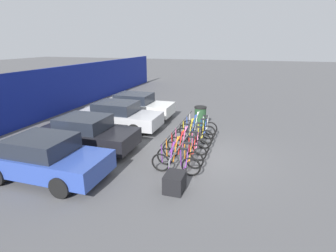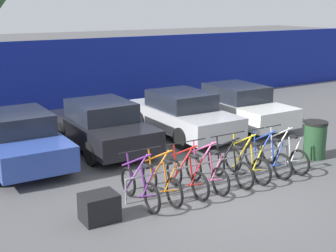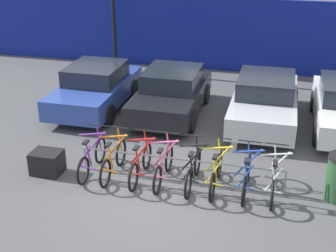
{
  "view_description": "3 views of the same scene",
  "coord_description": "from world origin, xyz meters",
  "px_view_note": "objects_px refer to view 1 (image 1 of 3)",
  "views": [
    {
      "loc": [
        -9.31,
        -1.6,
        4.21
      ],
      "look_at": [
        -0.65,
        1.12,
        1.31
      ],
      "focal_mm": 28.0,
      "sensor_mm": 36.0,
      "label": 1
    },
    {
      "loc": [
        -5.96,
        -7.6,
        4.13
      ],
      "look_at": [
        -0.43,
        1.44,
        1.34
      ],
      "focal_mm": 50.0,
      "sensor_mm": 36.0,
      "label": 2
    },
    {
      "loc": [
        2.41,
        -8.46,
        5.52
      ],
      "look_at": [
        0.06,
        0.91,
        1.23
      ],
      "focal_mm": 50.0,
      "sensor_mm": 36.0,
      "label": 3
    }
  ],
  "objects_px": {
    "cargo_crate": "(175,182)",
    "car_silver": "(118,116)",
    "bicycle_yellow": "(194,135)",
    "car_black": "(86,133)",
    "bicycle_black": "(191,139)",
    "bike_rack": "(186,138)",
    "bicycle_purple": "(176,163)",
    "bicycle_white": "(199,127)",
    "trash_bin": "(200,116)",
    "car_blue": "(46,158)",
    "bicycle_blue": "(197,130)",
    "bicycle_red": "(184,150)",
    "car_white": "(136,106)",
    "bicycle_pink": "(188,145)",
    "bicycle_orange": "(180,157)"
  },
  "relations": [
    {
      "from": "bicycle_pink",
      "to": "car_white",
      "type": "distance_m",
      "value": 5.99
    },
    {
      "from": "bicycle_purple",
      "to": "car_white",
      "type": "relative_size",
      "value": 0.4
    },
    {
      "from": "bicycle_white",
      "to": "trash_bin",
      "type": "bearing_deg",
      "value": 6.53
    },
    {
      "from": "bicycle_pink",
      "to": "bicycle_white",
      "type": "bearing_deg",
      "value": 3.1
    },
    {
      "from": "bicycle_blue",
      "to": "car_white",
      "type": "height_order",
      "value": "car_white"
    },
    {
      "from": "cargo_crate",
      "to": "car_silver",
      "type": "bearing_deg",
      "value": 42.31
    },
    {
      "from": "bicycle_pink",
      "to": "bicycle_black",
      "type": "bearing_deg",
      "value": 3.1
    },
    {
      "from": "bicycle_orange",
      "to": "bicycle_pink",
      "type": "distance_m",
      "value": 1.2
    },
    {
      "from": "car_blue",
      "to": "car_white",
      "type": "distance_m",
      "value": 7.54
    },
    {
      "from": "bicycle_white",
      "to": "bicycle_purple",
      "type": "bearing_deg",
      "value": 177.18
    },
    {
      "from": "bicycle_orange",
      "to": "bicycle_pink",
      "type": "bearing_deg",
      "value": -3.55
    },
    {
      "from": "bicycle_yellow",
      "to": "car_black",
      "type": "xyz_separation_m",
      "value": [
        -1.99,
        4.03,
        0.31
      ]
    },
    {
      "from": "bicycle_blue",
      "to": "car_blue",
      "type": "distance_m",
      "value": 6.42
    },
    {
      "from": "bicycle_pink",
      "to": "car_blue",
      "type": "distance_m",
      "value": 5.07
    },
    {
      "from": "bicycle_white",
      "to": "car_silver",
      "type": "xyz_separation_m",
      "value": [
        -0.45,
        4.07,
        0.31
      ]
    },
    {
      "from": "car_blue",
      "to": "bicycle_blue",
      "type": "bearing_deg",
      "value": -37.58
    },
    {
      "from": "trash_bin",
      "to": "car_white",
      "type": "bearing_deg",
      "value": 82.64
    },
    {
      "from": "bike_rack",
      "to": "bicycle_orange",
      "type": "xyz_separation_m",
      "value": [
        -1.56,
        -0.15,
        -0.12
      ]
    },
    {
      "from": "bike_rack",
      "to": "bicycle_black",
      "type": "xyz_separation_m",
      "value": [
        0.33,
        -0.15,
        -0.12
      ]
    },
    {
      "from": "bicycle_purple",
      "to": "bicycle_orange",
      "type": "xyz_separation_m",
      "value": [
        0.53,
        0.0,
        0.0
      ]
    },
    {
      "from": "car_silver",
      "to": "bicycle_red",
      "type": "bearing_deg",
      "value": -121.96
    },
    {
      "from": "bicycle_purple",
      "to": "bicycle_pink",
      "type": "bearing_deg",
      "value": 2.61
    },
    {
      "from": "bicycle_red",
      "to": "car_blue",
      "type": "bearing_deg",
      "value": 128.02
    },
    {
      "from": "car_black",
      "to": "trash_bin",
      "type": "distance_m",
      "value": 5.98
    },
    {
      "from": "bicycle_red",
      "to": "bicycle_black",
      "type": "relative_size",
      "value": 1.0
    },
    {
      "from": "bicycle_orange",
      "to": "car_white",
      "type": "distance_m",
      "value": 6.91
    },
    {
      "from": "car_blue",
      "to": "bicycle_white",
      "type": "bearing_deg",
      "value": -34.64
    },
    {
      "from": "car_silver",
      "to": "trash_bin",
      "type": "bearing_deg",
      "value": -64.61
    },
    {
      "from": "bicycle_purple",
      "to": "bicycle_blue",
      "type": "xyz_separation_m",
      "value": [
        3.6,
        0.0,
        0.0
      ]
    },
    {
      "from": "bicycle_yellow",
      "to": "bicycle_red",
      "type": "bearing_deg",
      "value": -177.66
    },
    {
      "from": "bicycle_orange",
      "to": "car_blue",
      "type": "distance_m",
      "value": 4.41
    },
    {
      "from": "car_black",
      "to": "trash_bin",
      "type": "bearing_deg",
      "value": -39.54
    },
    {
      "from": "trash_bin",
      "to": "cargo_crate",
      "type": "relative_size",
      "value": 1.47
    },
    {
      "from": "bicycle_black",
      "to": "bicycle_yellow",
      "type": "relative_size",
      "value": 1.0
    },
    {
      "from": "bicycle_yellow",
      "to": "car_blue",
      "type": "bearing_deg",
      "value": 140.81
    },
    {
      "from": "bicycle_black",
      "to": "bike_rack",
      "type": "bearing_deg",
      "value": 158.58
    },
    {
      "from": "bicycle_black",
      "to": "bicycle_white",
      "type": "height_order",
      "value": "same"
    },
    {
      "from": "bicycle_white",
      "to": "car_silver",
      "type": "relative_size",
      "value": 0.4
    },
    {
      "from": "car_silver",
      "to": "trash_bin",
      "type": "relative_size",
      "value": 4.13
    },
    {
      "from": "car_blue",
      "to": "car_silver",
      "type": "distance_m",
      "value": 5.21
    },
    {
      "from": "bicycle_white",
      "to": "car_white",
      "type": "xyz_separation_m",
      "value": [
        1.88,
        4.14,
        0.31
      ]
    },
    {
      "from": "car_blue",
      "to": "cargo_crate",
      "type": "bearing_deg",
      "value": -83.85
    },
    {
      "from": "bike_rack",
      "to": "bicycle_white",
      "type": "bearing_deg",
      "value": -4.07
    },
    {
      "from": "bicycle_red",
      "to": "car_white",
      "type": "relative_size",
      "value": 0.4
    },
    {
      "from": "bicycle_purple",
      "to": "cargo_crate",
      "type": "relative_size",
      "value": 2.44
    },
    {
      "from": "bicycle_purple",
      "to": "bicycle_red",
      "type": "distance_m",
      "value": 1.19
    },
    {
      "from": "bicycle_white",
      "to": "cargo_crate",
      "type": "xyz_separation_m",
      "value": [
        -5.21,
        -0.26,
        -0.1
      ]
    },
    {
      "from": "bicycle_blue",
      "to": "trash_bin",
      "type": "xyz_separation_m",
      "value": [
        1.95,
        0.23,
        0.14
      ]
    },
    {
      "from": "bicycle_black",
      "to": "car_silver",
      "type": "xyz_separation_m",
      "value": [
        1.31,
        4.07,
        0.31
      ]
    },
    {
      "from": "car_silver",
      "to": "trash_bin",
      "type": "height_order",
      "value": "car_silver"
    }
  ]
}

